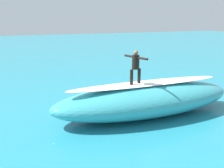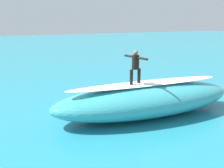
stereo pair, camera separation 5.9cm
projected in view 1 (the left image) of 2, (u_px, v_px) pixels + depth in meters
ground_plane at (141, 102)px, 14.99m from camera, size 120.00×120.00×0.00m
wave_crest at (146, 99)px, 12.85m from camera, size 9.56×3.21×1.58m
wave_foam_lip at (147, 83)px, 12.64m from camera, size 8.12×1.16×0.08m
surfboard_riding at (135, 85)px, 12.41m from camera, size 2.18×1.05×0.07m
surfer_riding at (136, 65)px, 12.16m from camera, size 0.63×1.50×1.62m
surfboard_paddling at (94, 98)px, 15.60m from camera, size 2.16×1.02×0.09m
surfer_paddling at (92, 95)px, 15.49m from camera, size 1.67×0.64×0.30m
foam_patch_near at (150, 88)px, 17.66m from camera, size 0.78×0.72×0.11m
foam_patch_mid at (202, 96)px, 15.84m from camera, size 1.13×1.23×0.12m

